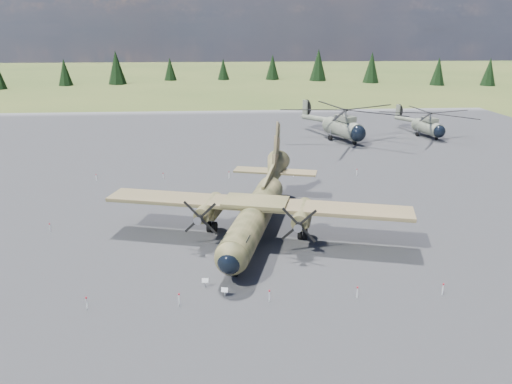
{
  "coord_description": "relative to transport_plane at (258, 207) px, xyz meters",
  "views": [
    {
      "loc": [
        -1.13,
        -42.95,
        17.4
      ],
      "look_at": [
        2.28,
        2.0,
        2.71
      ],
      "focal_mm": 35.0,
      "sensor_mm": 36.0,
      "label": 1
    }
  ],
  "objects": [
    {
      "name": "apron",
      "position": [
        -2.14,
        11.7,
        -2.51
      ],
      "size": [
        120.0,
        120.0,
        0.04
      ],
      "primitive_type": "cube",
      "color": "slate",
      "rests_on": "ground"
    },
    {
      "name": "info_placard_right",
      "position": [
        -3.13,
        -10.98,
        -2.04
      ],
      "size": [
        0.48,
        0.29,
        0.71
      ],
      "rotation": [
        0.0,
        0.0,
        -0.25
      ],
      "color": "gray",
      "rests_on": "ground"
    },
    {
      "name": "treeline",
      "position": [
        -0.02,
        1.13,
        2.42
      ],
      "size": [
        298.43,
        297.84,
        10.99
      ],
      "color": "black",
      "rests_on": "ground"
    },
    {
      "name": "helicopter_mid",
      "position": [
        32.0,
        39.86,
        0.52
      ],
      "size": [
        19.58,
        21.09,
        4.27
      ],
      "rotation": [
        0.0,
        0.0,
        0.19
      ],
      "color": "gray",
      "rests_on": "ground"
    },
    {
      "name": "transport_plane",
      "position": [
        0.0,
        0.0,
        0.0
      ],
      "size": [
        26.22,
        23.43,
        8.73
      ],
      "rotation": [
        0.0,
        0.0,
        -0.27
      ],
      "color": "#3B3E21",
      "rests_on": "ground"
    },
    {
      "name": "ground",
      "position": [
        -2.14,
        1.7,
        -2.51
      ],
      "size": [
        500.0,
        500.0,
        0.0
      ],
      "primitive_type": "plane",
      "color": "brown",
      "rests_on": "ground"
    },
    {
      "name": "info_placard_left",
      "position": [
        -4.48,
        -9.54,
        -2.03
      ],
      "size": [
        0.47,
        0.23,
        0.71
      ],
      "rotation": [
        0.0,
        0.0,
        -0.09
      ],
      "color": "gray",
      "rests_on": "ground"
    },
    {
      "name": "barrier_fence",
      "position": [
        -2.6,
        1.62,
        -2.0
      ],
      "size": [
        33.12,
        29.62,
        0.85
      ],
      "color": "white",
      "rests_on": "ground"
    },
    {
      "name": "helicopter_near",
      "position": [
        16.91,
        37.84,
        1.28
      ],
      "size": [
        26.96,
        27.02,
        5.33
      ],
      "rotation": [
        0.0,
        0.0,
        0.35
      ],
      "color": "gray",
      "rests_on": "ground"
    }
  ]
}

